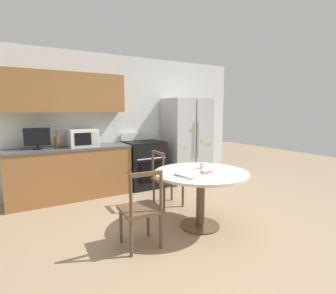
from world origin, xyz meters
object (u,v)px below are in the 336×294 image
oven_range (144,164)px  dining_chair_far (167,179)px  refrigerator (187,140)px  countertop_tv (37,138)px  counter_bottle (57,142)px  candle_glass (203,166)px  dining_chair_left (141,210)px  microwave (83,138)px

oven_range → dining_chair_far: (-0.15, -1.17, -0.03)m
oven_range → dining_chair_far: 1.18m
refrigerator → countertop_tv: size_ratio=4.51×
oven_range → counter_bottle: size_ratio=3.71×
counter_bottle → candle_glass: bearing=-50.8°
refrigerator → oven_range: refrigerator is taller
candle_glass → dining_chair_left: bearing=-168.1°
oven_range → dining_chair_left: 2.38m
refrigerator → dining_chair_left: bearing=-134.6°
countertop_tv → counter_bottle: 0.31m
candle_glass → dining_chair_far: bearing=99.9°
refrigerator → dining_chair_far: bearing=-135.9°
microwave → candle_glass: 2.28m
countertop_tv → counter_bottle: countertop_tv is taller
refrigerator → microwave: bearing=178.3°
oven_range → microwave: microwave is taller
refrigerator → oven_range: bearing=178.0°
refrigerator → counter_bottle: (-2.61, 0.04, 0.12)m
counter_bottle → dining_chair_left: (0.54, -2.14, -0.58)m
counter_bottle → candle_glass: (1.57, -1.93, -0.23)m
countertop_tv → candle_glass: 2.73m
oven_range → countertop_tv: 1.99m
refrigerator → microwave: (-2.18, 0.07, 0.16)m
microwave → counter_bottle: microwave is taller
countertop_tv → refrigerator: bearing=-1.6°
countertop_tv → dining_chair_far: (1.74, -1.21, -0.65)m
countertop_tv → candle_glass: (1.87, -1.96, -0.31)m
refrigerator → counter_bottle: 2.61m
countertop_tv → dining_chair_left: 2.42m
countertop_tv → oven_range: bearing=-1.3°
counter_bottle → dining_chair_far: counter_bottle is taller
refrigerator → dining_chair_left: (-2.07, -2.10, -0.45)m
dining_chair_far → oven_range: bearing=172.9°
microwave → dining_chair_left: 2.26m
microwave → dining_chair_left: size_ratio=0.53×
oven_range → refrigerator: bearing=-2.0°
oven_range → microwave: bearing=178.5°
dining_chair_left → dining_chair_far: same height
oven_range → candle_glass: oven_range is taller
refrigerator → candle_glass: 2.15m
counter_bottle → microwave: bearing=3.0°
oven_range → candle_glass: 1.94m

